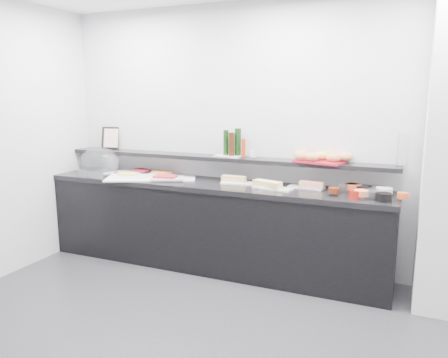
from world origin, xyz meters
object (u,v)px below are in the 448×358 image
at_px(cloche_base, 101,171).
at_px(condiment_tray, 229,156).
at_px(sandwich_plate_mid, 273,188).
at_px(carafe, 403,150).
at_px(framed_print, 110,138).
at_px(bread_tray, 320,161).

distance_m(cloche_base, condiment_tray, 1.56).
distance_m(cloche_base, sandwich_plate_mid, 2.09).
height_order(cloche_base, carafe, carafe).
height_order(sandwich_plate_mid, framed_print, framed_print).
bearing_deg(framed_print, carafe, -9.95).
relative_size(cloche_base, condiment_tray, 1.55).
bearing_deg(condiment_tray, framed_print, -173.10).
distance_m(framed_print, bread_tray, 2.51).
relative_size(framed_print, carafe, 0.87).
distance_m(sandwich_plate_mid, bread_tray, 0.51).
relative_size(bread_tray, carafe, 1.46).
xyz_separation_m(sandwich_plate_mid, carafe, (1.11, 0.26, 0.39)).
bearing_deg(bread_tray, sandwich_plate_mid, -139.50).
height_order(sandwich_plate_mid, condiment_tray, condiment_tray).
bearing_deg(bread_tray, carafe, 16.51).
bearing_deg(carafe, cloche_base, -176.72).
xyz_separation_m(cloche_base, framed_print, (-0.02, 0.23, 0.36)).
relative_size(framed_print, bread_tray, 0.60).
bearing_deg(bread_tray, condiment_tray, -169.83).
bearing_deg(framed_print, bread_tray, -11.34).
distance_m(cloche_base, bread_tray, 2.50).
height_order(cloche_base, condiment_tray, condiment_tray).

